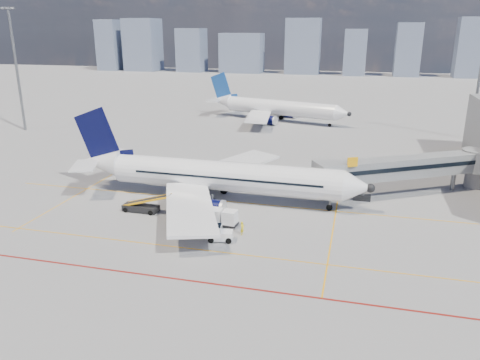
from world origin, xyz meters
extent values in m
plane|color=gray|center=(0.00, 0.00, 0.00)|extent=(420.00, 420.00, 0.00)
cube|color=#EF9E0C|center=(0.00, 8.00, 0.01)|extent=(60.00, 0.18, 0.01)
cube|color=#EF9E0C|center=(0.00, -6.00, 0.01)|extent=(80.00, 0.15, 0.01)
cube|color=#EF9E0C|center=(14.00, 2.00, 0.01)|extent=(0.15, 28.00, 0.01)
cube|color=#EF9E0C|center=(-20.00, 8.00, 0.01)|extent=(0.15, 30.00, 0.01)
cube|color=maroon|center=(0.00, -12.00, 0.01)|extent=(90.00, 0.25, 0.01)
cube|color=gray|center=(22.25, 16.15, 3.90)|extent=(20.84, 13.93, 2.60)
cube|color=black|center=(22.25, 16.15, 4.10)|extent=(20.52, 13.82, 0.55)
cube|color=gray|center=(12.70, 10.50, 3.90)|extent=(4.49, 4.56, 3.00)
cube|color=black|center=(17.00, 12.80, 0.35)|extent=(2.20, 1.00, 0.70)
cylinder|color=slate|center=(17.00, 12.80, 1.70)|extent=(0.56, 0.56, 2.70)
cylinder|color=slate|center=(29.00, 20.00, 1.95)|extent=(0.60, 0.60, 3.90)
cylinder|color=gray|center=(32.00, 22.00, 3.90)|extent=(4.00, 4.00, 3.00)
cylinder|color=gray|center=(32.00, 22.00, 1.95)|extent=(2.40, 2.40, 3.90)
cube|color=#EF9E0C|center=(15.50, 10.30, 5.70)|extent=(1.26, 0.82, 1.20)
cylinder|color=slate|center=(-55.00, 40.00, 12.50)|extent=(0.56, 0.56, 25.00)
cube|color=slate|center=(-55.00, 40.00, 25.20)|extent=(3.20, 0.40, 0.50)
cube|color=silver|center=(-56.20, 39.75, 25.20)|extent=(0.60, 0.15, 0.35)
cube|color=silver|center=(-55.00, 39.75, 25.20)|extent=(0.60, 0.15, 0.35)
cube|color=silver|center=(-53.80, 39.75, 25.20)|extent=(0.60, 0.15, 0.35)
cylinder|color=slate|center=(38.00, 55.00, 12.50)|extent=(0.56, 0.56, 25.00)
cube|color=slate|center=(-115.89, 190.00, 12.94)|extent=(10.90, 15.69, 25.88)
cube|color=slate|center=(-97.70, 190.00, 13.22)|extent=(16.53, 15.35, 26.44)
cube|color=slate|center=(-70.44, 190.00, 10.78)|extent=(13.15, 12.92, 21.57)
cube|color=slate|center=(-43.74, 190.00, 9.61)|extent=(20.91, 12.08, 19.23)
cube|color=slate|center=(-13.09, 190.00, 13.09)|extent=(16.44, 9.36, 26.17)
cube|color=slate|center=(11.90, 190.00, 10.63)|extent=(10.22, 13.02, 21.26)
cube|color=slate|center=(35.46, 190.00, 12.00)|extent=(11.25, 10.29, 24.01)
cube|color=slate|center=(62.87, 190.00, 13.15)|extent=(13.90, 9.72, 26.31)
cylinder|color=white|center=(-0.07, 8.30, 3.30)|extent=(29.51, 4.38, 3.83)
cone|color=white|center=(16.42, 7.99, 3.30)|extent=(3.60, 3.89, 3.83)
sphere|color=black|center=(17.79, 7.97, 3.30)|extent=(1.10, 1.10, 1.08)
cone|color=white|center=(-17.92, 8.64, 3.84)|extent=(6.35, 3.94, 3.83)
cube|color=black|center=(15.14, 8.02, 3.84)|extent=(1.50, 1.50, 0.44)
cube|color=white|center=(-1.37, 17.16, 2.25)|extent=(11.49, 16.83, 0.57)
cube|color=white|center=(-1.70, -0.50, 2.25)|extent=(11.02, 16.90, 0.57)
cylinder|color=black|center=(-0.45, 14.00, 1.02)|extent=(3.57, 2.32, 2.26)
cylinder|color=black|center=(-0.66, 2.62, 1.02)|extent=(3.57, 2.32, 2.26)
cylinder|color=silver|center=(1.41, 13.97, 1.02)|extent=(0.39, 2.32, 2.32)
cylinder|color=silver|center=(1.20, 2.59, 1.02)|extent=(0.39, 2.32, 2.32)
cube|color=black|center=(-17.92, 8.64, 7.23)|extent=(6.73, 0.44, 8.37)
cube|color=black|center=(-15.57, 8.60, 4.87)|extent=(5.54, 0.40, 2.11)
cube|color=white|center=(-18.26, 11.79, 4.18)|extent=(4.86, 6.21, 0.22)
cube|color=white|center=(-18.37, 5.51, 4.18)|extent=(4.71, 6.18, 0.22)
cylinder|color=slate|center=(13.18, 8.06, 0.90)|extent=(0.29, 0.29, 1.80)
cylinder|color=black|center=(13.18, 8.06, 0.38)|extent=(0.77, 0.29, 0.76)
cylinder|color=slate|center=(-1.00, 10.87, 0.80)|extent=(0.33, 0.33, 1.60)
cylinder|color=black|center=(-1.00, 10.87, 0.50)|extent=(1.01, 0.67, 1.00)
cylinder|color=slate|center=(-1.10, 5.77, 0.80)|extent=(0.33, 0.33, 1.60)
cylinder|color=black|center=(-1.10, 5.77, 0.50)|extent=(1.01, 0.67, 1.00)
cube|color=black|center=(0.46, 10.19, 3.59)|extent=(24.14, 0.55, 0.26)
cube|color=black|center=(0.39, 6.40, 3.59)|extent=(24.14, 0.55, 0.26)
cylinder|color=white|center=(-2.39, 63.85, 3.30)|extent=(27.61, 11.50, 3.61)
cone|color=white|center=(12.48, 59.34, 3.30)|extent=(4.23, 4.42, 3.61)
sphere|color=black|center=(13.72, 58.97, 3.30)|extent=(1.27, 1.27, 1.02)
cone|color=white|center=(-18.51, 68.74, 3.81)|extent=(6.71, 5.17, 3.61)
cube|color=black|center=(11.33, 59.69, 3.81)|extent=(1.73, 1.73, 0.42)
cube|color=white|center=(-1.31, 72.22, 2.31)|extent=(13.63, 14.70, 0.53)
cube|color=white|center=(-6.14, 56.28, 2.31)|extent=(6.68, 15.75, 0.53)
cylinder|color=black|center=(-1.28, 69.12, 1.15)|extent=(3.80, 3.00, 2.13)
cylinder|color=black|center=(-4.39, 58.85, 1.15)|extent=(3.80, 3.00, 2.13)
cylinder|color=silver|center=(0.40, 68.61, 1.15)|extent=(0.94, 2.18, 2.18)
cylinder|color=silver|center=(-2.71, 58.34, 1.15)|extent=(0.94, 2.18, 2.18)
cube|color=navy|center=(-18.51, 68.74, 7.00)|extent=(6.15, 2.12, 7.89)
cube|color=navy|center=(-16.38, 68.09, 4.78)|extent=(5.08, 1.78, 1.99)
cube|color=white|center=(-18.00, 71.68, 4.13)|extent=(5.41, 5.78, 0.20)
cube|color=white|center=(-19.72, 66.01, 4.13)|extent=(3.23, 5.41, 0.20)
cylinder|color=black|center=(-2.58, 66.42, 0.50)|extent=(1.15, 0.91, 1.00)
cylinder|color=black|center=(-3.98, 61.82, 0.50)|extent=(1.15, 0.91, 1.00)
cylinder|color=black|center=(9.56, 60.23, 0.38)|extent=(0.81, 0.49, 0.76)
cube|color=white|center=(2.75, -3.47, 0.63)|extent=(2.72, 1.77, 0.92)
cube|color=white|center=(2.30, -3.54, 1.32)|extent=(1.35, 1.49, 0.69)
cube|color=black|center=(2.30, -3.54, 1.55)|extent=(1.22, 1.41, 0.40)
cylinder|color=black|center=(1.95, -4.24, 0.32)|extent=(0.68, 0.35, 0.64)
cylinder|color=black|center=(1.74, -2.99, 0.32)|extent=(0.68, 0.35, 0.64)
cylinder|color=black|center=(3.76, -3.94, 0.32)|extent=(0.68, 0.35, 0.64)
cylinder|color=black|center=(3.56, -2.69, 0.32)|extent=(0.68, 0.35, 0.64)
cube|color=black|center=(1.85, 0.37, 0.31)|extent=(3.59, 1.86, 0.17)
cube|color=white|center=(0.99, 0.45, 1.16)|extent=(1.62, 1.58, 1.49)
cube|color=white|center=(2.72, 0.29, 1.16)|extent=(1.62, 1.58, 1.49)
cylinder|color=black|center=(0.45, -0.17, 0.15)|extent=(0.32, 0.16, 0.31)
cylinder|color=black|center=(0.58, 1.17, 0.15)|extent=(0.32, 0.16, 0.31)
cylinder|color=black|center=(3.13, -0.43, 0.15)|extent=(0.32, 0.16, 0.31)
cylinder|color=black|center=(3.26, 0.92, 0.15)|extent=(0.32, 0.16, 0.31)
cube|color=black|center=(-8.97, 2.01, 0.47)|extent=(4.45, 1.75, 0.73)
cube|color=black|center=(-8.13, 1.98, 1.57)|extent=(6.31, 1.31, 1.93)
cube|color=#EF9E0C|center=(-8.11, 2.55, 1.57)|extent=(6.29, 0.35, 2.01)
cube|color=#EF9E0C|center=(-8.16, 1.40, 1.57)|extent=(6.29, 0.35, 2.01)
cylinder|color=black|center=(-10.67, 1.35, 0.31)|extent=(0.64, 0.28, 0.63)
cylinder|color=black|center=(-10.61, 2.81, 0.31)|extent=(0.64, 0.28, 0.63)
cylinder|color=black|center=(-7.33, 1.21, 0.31)|extent=(0.64, 0.28, 0.63)
cylinder|color=black|center=(-7.27, 2.67, 0.31)|extent=(0.64, 0.28, 0.63)
imported|color=yellow|center=(4.58, -1.42, 0.75)|extent=(0.51, 0.63, 1.49)
camera|label=1|loc=(15.80, -46.22, 21.13)|focal=35.00mm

